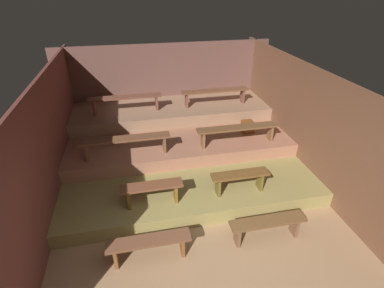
{
  "coord_description": "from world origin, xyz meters",
  "views": [
    {
      "loc": [
        -0.93,
        -2.18,
        3.64
      ],
      "look_at": [
        0.18,
        3.03,
        0.61
      ],
      "focal_mm": 27.5,
      "sensor_mm": 36.0,
      "label": 1
    }
  ],
  "objects_px": {
    "bench_floor_left": "(149,244)",
    "bench_middle_right": "(238,130)",
    "bench_middle_left": "(125,141)",
    "bench_upper_left": "(125,99)",
    "bench_lower_left": "(152,190)",
    "bench_floor_right": "(267,225)",
    "bench_lower_right": "(240,178)",
    "bench_upper_right": "(215,93)",
    "wooden_crate_middle": "(247,126)"
  },
  "relations": [
    {
      "from": "bench_floor_left",
      "to": "bench_upper_left",
      "type": "relative_size",
      "value": 0.71
    },
    {
      "from": "bench_upper_right",
      "to": "wooden_crate_middle",
      "type": "relative_size",
      "value": 6.81
    },
    {
      "from": "bench_floor_left",
      "to": "bench_middle_right",
      "type": "distance_m",
      "value": 3.02
    },
    {
      "from": "bench_floor_left",
      "to": "bench_lower_right",
      "type": "distance_m",
      "value": 1.93
    },
    {
      "from": "bench_lower_left",
      "to": "bench_upper_right",
      "type": "xyz_separation_m",
      "value": [
        1.87,
        2.78,
        0.57
      ]
    },
    {
      "from": "bench_middle_right",
      "to": "wooden_crate_middle",
      "type": "distance_m",
      "value": 0.67
    },
    {
      "from": "bench_floor_left",
      "to": "bench_middle_right",
      "type": "height_order",
      "value": "bench_middle_right"
    },
    {
      "from": "bench_lower_right",
      "to": "bench_floor_right",
      "type": "bearing_deg",
      "value": -80.81
    },
    {
      "from": "bench_floor_right",
      "to": "bench_floor_left",
      "type": "bearing_deg",
      "value": 180.0
    },
    {
      "from": "wooden_crate_middle",
      "to": "bench_lower_right",
      "type": "bearing_deg",
      "value": -115.22
    },
    {
      "from": "bench_upper_left",
      "to": "wooden_crate_middle",
      "type": "bearing_deg",
      "value": -21.94
    },
    {
      "from": "bench_floor_right",
      "to": "bench_middle_right",
      "type": "bearing_deg",
      "value": 83.69
    },
    {
      "from": "bench_floor_right",
      "to": "bench_lower_right",
      "type": "bearing_deg",
      "value": 99.19
    },
    {
      "from": "bench_floor_right",
      "to": "bench_upper_right",
      "type": "bearing_deg",
      "value": 87.18
    },
    {
      "from": "bench_lower_left",
      "to": "wooden_crate_middle",
      "type": "distance_m",
      "value": 2.9
    },
    {
      "from": "bench_middle_left",
      "to": "bench_floor_left",
      "type": "bearing_deg",
      "value": -83.69
    },
    {
      "from": "bench_middle_left",
      "to": "bench_upper_left",
      "type": "distance_m",
      "value": 1.58
    },
    {
      "from": "bench_middle_right",
      "to": "bench_upper_right",
      "type": "bearing_deg",
      "value": 91.97
    },
    {
      "from": "bench_floor_left",
      "to": "bench_lower_left",
      "type": "relative_size",
      "value": 1.18
    },
    {
      "from": "bench_lower_right",
      "to": "wooden_crate_middle",
      "type": "distance_m",
      "value": 1.89
    },
    {
      "from": "bench_floor_right",
      "to": "bench_middle_right",
      "type": "relative_size",
      "value": 0.69
    },
    {
      "from": "bench_lower_right",
      "to": "bench_middle_right",
      "type": "height_order",
      "value": "bench_middle_right"
    },
    {
      "from": "bench_floor_left",
      "to": "bench_lower_left",
      "type": "xyz_separation_m",
      "value": [
        0.15,
        0.9,
        0.27
      ]
    },
    {
      "from": "bench_floor_left",
      "to": "wooden_crate_middle",
      "type": "xyz_separation_m",
      "value": [
        2.49,
        2.61,
        0.38
      ]
    },
    {
      "from": "bench_middle_right",
      "to": "wooden_crate_middle",
      "type": "height_order",
      "value": "bench_middle_right"
    },
    {
      "from": "bench_middle_left",
      "to": "wooden_crate_middle",
      "type": "bearing_deg",
      "value": 10.0
    },
    {
      "from": "bench_middle_left",
      "to": "bench_upper_right",
      "type": "height_order",
      "value": "bench_upper_right"
    },
    {
      "from": "bench_lower_left",
      "to": "bench_middle_right",
      "type": "xyz_separation_m",
      "value": [
        1.92,
        1.23,
        0.3
      ]
    },
    {
      "from": "bench_lower_left",
      "to": "wooden_crate_middle",
      "type": "xyz_separation_m",
      "value": [
        2.35,
        1.71,
        0.11
      ]
    },
    {
      "from": "bench_floor_right",
      "to": "bench_upper_left",
      "type": "relative_size",
      "value": 0.71
    },
    {
      "from": "bench_lower_left",
      "to": "bench_middle_left",
      "type": "xyz_separation_m",
      "value": [
        -0.38,
        1.23,
        0.3
      ]
    },
    {
      "from": "bench_lower_left",
      "to": "bench_floor_right",
      "type": "bearing_deg",
      "value": -28.07
    },
    {
      "from": "bench_lower_right",
      "to": "bench_upper_right",
      "type": "bearing_deg",
      "value": 83.3
    },
    {
      "from": "bench_middle_right",
      "to": "bench_upper_right",
      "type": "xyz_separation_m",
      "value": [
        -0.05,
        1.56,
        0.27
      ]
    },
    {
      "from": "wooden_crate_middle",
      "to": "bench_middle_right",
      "type": "bearing_deg",
      "value": -131.35
    },
    {
      "from": "bench_upper_right",
      "to": "wooden_crate_middle",
      "type": "distance_m",
      "value": 1.27
    },
    {
      "from": "bench_floor_left",
      "to": "bench_upper_left",
      "type": "xyz_separation_m",
      "value": [
        -0.18,
        3.68,
        0.84
      ]
    },
    {
      "from": "bench_upper_left",
      "to": "bench_upper_right",
      "type": "height_order",
      "value": "same"
    },
    {
      "from": "bench_lower_left",
      "to": "bench_upper_right",
      "type": "height_order",
      "value": "bench_upper_right"
    },
    {
      "from": "bench_floor_right",
      "to": "bench_upper_right",
      "type": "height_order",
      "value": "bench_upper_right"
    },
    {
      "from": "bench_lower_right",
      "to": "bench_upper_left",
      "type": "height_order",
      "value": "bench_upper_left"
    },
    {
      "from": "bench_floor_left",
      "to": "bench_floor_right",
      "type": "relative_size",
      "value": 1.0
    },
    {
      "from": "bench_floor_left",
      "to": "bench_floor_right",
      "type": "distance_m",
      "value": 1.83
    },
    {
      "from": "bench_floor_right",
      "to": "bench_middle_right",
      "type": "height_order",
      "value": "bench_middle_right"
    },
    {
      "from": "bench_lower_right",
      "to": "wooden_crate_middle",
      "type": "bearing_deg",
      "value": 64.78
    },
    {
      "from": "bench_lower_left",
      "to": "bench_middle_left",
      "type": "height_order",
      "value": "bench_middle_left"
    },
    {
      "from": "bench_middle_left",
      "to": "bench_middle_right",
      "type": "bearing_deg",
      "value": 0.0
    },
    {
      "from": "bench_upper_left",
      "to": "bench_floor_left",
      "type": "bearing_deg",
      "value": -87.18
    },
    {
      "from": "bench_floor_right",
      "to": "bench_upper_left",
      "type": "distance_m",
      "value": 4.28
    },
    {
      "from": "bench_middle_right",
      "to": "bench_upper_left",
      "type": "height_order",
      "value": "bench_upper_left"
    }
  ]
}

